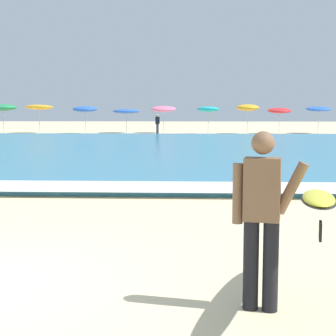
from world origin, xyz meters
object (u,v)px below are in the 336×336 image
Objects in this scene: beach_umbrella_2 at (85,109)px; beach_umbrella_7 at (279,111)px; beach_umbrella_1 at (39,107)px; beachgoer_near_row_left at (158,124)px; beach_umbrella_5 at (208,109)px; surfer_with_board at (287,206)px; beach_umbrella_8 at (319,109)px; beach_umbrella_0 at (3,108)px; beach_umbrella_3 at (126,111)px; beach_umbrella_6 at (248,108)px; beach_umbrella_4 at (164,109)px.

beach_umbrella_2 is 1.05× the size of beach_umbrella_7.
beach_umbrella_1 is 1.50× the size of beachgoer_near_row_left.
beach_umbrella_2 reaches higher than beach_umbrella_5.
beach_umbrella_8 is (9.42, 38.33, 0.94)m from surfer_with_board.
beach_umbrella_1 is at bearing -4.17° from beach_umbrella_0.
beach_umbrella_1 is (3.07, -0.22, 0.02)m from beach_umbrella_0.
beach_umbrella_3 is 9.88m from beach_umbrella_6.
beach_umbrella_1 reaches higher than beach_umbrella_4.
beach_umbrella_0 is 1.51× the size of beachgoer_near_row_left.
beach_umbrella_6 is (19.99, -0.51, -0.02)m from beach_umbrella_0.
beach_umbrella_1 is 1.04× the size of beach_umbrella_3.
beachgoer_near_row_left is (-7.06, -2.39, -1.23)m from beach_umbrella_6.
beach_umbrella_3 is at bearing 176.34° from beach_umbrella_7.
beach_umbrella_1 reaches higher than surfer_with_board.
beach_umbrella_5 is at bearing -3.78° from beach_umbrella_1.
beach_umbrella_3 is 12.39m from beach_umbrella_7.
beach_umbrella_4 reaches higher than surfer_with_board.
surfer_with_board is at bearing -70.59° from beach_umbrella_1.
beach_umbrella_7 is at bearing 7.64° from beach_umbrella_5.
beach_umbrella_0 is at bearing 167.36° from beachgoer_near_row_left.
beachgoer_near_row_left is at bearing -161.33° from beach_umbrella_6.
surfer_with_board is 38.68m from beach_umbrella_4.
beach_umbrella_3 is (3.17, 1.21, -0.18)m from beach_umbrella_2.
surfer_with_board is 1.03× the size of beach_umbrella_4.
beach_umbrella_6 is at bearing -8.93° from beach_umbrella_4.
beach_umbrella_2 reaches higher than beach_umbrella_3.
beachgoer_near_row_left is at bearing -94.62° from beach_umbrella_4.
beach_umbrella_8 is at bearing 3.42° from beach_umbrella_2.
surfer_with_board is 1.06× the size of beach_umbrella_2.
beach_umbrella_2 reaches higher than surfer_with_board.
surfer_with_board is 1.08× the size of beach_umbrella_5.
beach_umbrella_4 is 9.36m from beach_umbrella_7.
beach_umbrella_2 is 9.85m from beach_umbrella_5.
beach_umbrella_3 is at bearing 20.83° from beach_umbrella_2.
beach_umbrella_2 is (-9.39, 37.20, 0.93)m from surfer_with_board.
beach_umbrella_0 is 16.87m from beach_umbrella_5.
beach_umbrella_7 is at bearing 1.53° from beach_umbrella_2.
beach_umbrella_0 is 1.07× the size of beach_umbrella_2.
beachgoer_near_row_left is (2.77, -3.32, -0.94)m from beach_umbrella_3.
beach_umbrella_4 reaches higher than beachgoer_near_row_left.
beach_umbrella_4 is 1.46× the size of beachgoer_near_row_left.
beach_umbrella_0 is (-16.37, 37.99, 1.06)m from surfer_with_board.
beach_umbrella_8 is at bearing 12.27° from beach_umbrella_7.
beach_umbrella_1 is at bearing 176.22° from beach_umbrella_5.
beach_umbrella_7 is (22.52, -0.37, -0.25)m from beach_umbrella_0.
beach_umbrella_5 is 0.98× the size of beach_umbrella_8.
beachgoer_near_row_left is (-3.91, -1.76, -1.10)m from beach_umbrella_5.
beach_umbrella_3 is (10.16, 0.42, -0.31)m from beach_umbrella_0.
beach_umbrella_5 is (9.85, -0.35, -0.01)m from beach_umbrella_2.
beach_umbrella_4 is at bearing 4.38° from beach_umbrella_1.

